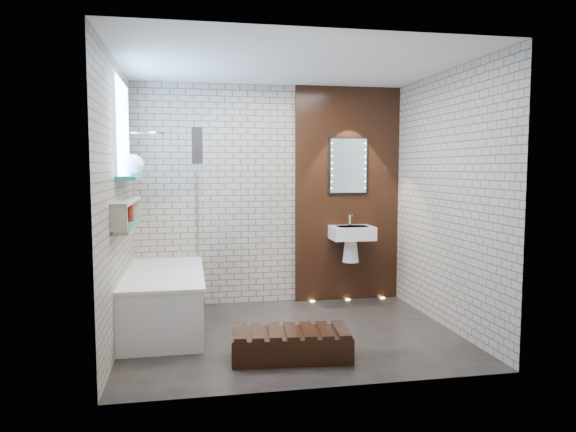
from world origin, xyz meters
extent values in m
plane|color=black|center=(0.00, 0.00, 0.00)|extent=(3.20, 3.20, 0.00)
cube|color=#A0947F|center=(0.00, 1.30, 1.30)|extent=(3.20, 0.04, 2.60)
cube|color=#A0947F|center=(0.00, -1.30, 1.30)|extent=(3.20, 0.04, 2.60)
cube|color=#A0947F|center=(-1.60, 0.00, 1.30)|extent=(0.04, 2.60, 2.60)
cube|color=#A0947F|center=(1.60, 0.00, 1.30)|extent=(0.04, 2.60, 2.60)
plane|color=white|center=(0.00, 0.00, 2.60)|extent=(3.20, 3.20, 0.00)
cube|color=black|center=(0.95, 1.27, 1.30)|extent=(1.30, 0.06, 2.60)
cube|color=#7FADE0|center=(-1.59, 0.35, 2.00)|extent=(0.03, 1.00, 0.90)
cube|color=teal|center=(-1.51, 0.35, 1.53)|extent=(0.18, 1.00, 0.04)
cube|color=teal|center=(-1.53, 0.15, 1.08)|extent=(0.14, 1.30, 0.03)
cube|color=#B2A899|center=(-1.53, 0.15, 1.32)|extent=(0.14, 1.30, 0.03)
cube|color=#B2A899|center=(-1.53, -0.48, 1.20)|extent=(0.14, 0.03, 0.26)
cube|color=#B2A899|center=(-1.53, 0.79, 1.20)|extent=(0.14, 0.03, 0.26)
cube|color=white|center=(-1.23, 0.45, 0.28)|extent=(0.75, 1.70, 0.55)
cube|color=white|center=(-1.23, 0.45, 0.57)|extent=(0.79, 1.74, 0.03)
cylinder|color=silver|center=(-1.08, 1.18, 0.64)|extent=(0.04, 0.04, 0.12)
cube|color=white|center=(-0.87, 0.89, 1.28)|extent=(0.01, 0.78, 1.40)
cube|color=black|center=(-0.87, 0.60, 1.85)|extent=(0.11, 0.28, 0.36)
cylinder|color=silver|center=(-1.30, 0.95, 2.00)|extent=(0.18, 0.18, 0.02)
cube|color=white|center=(0.95, 1.06, 0.85)|extent=(0.50, 0.36, 0.16)
cone|color=white|center=(0.95, 1.11, 0.63)|extent=(0.20, 0.20, 0.28)
cylinder|color=silver|center=(0.95, 1.16, 1.00)|extent=(0.03, 0.03, 0.14)
cube|color=black|center=(0.95, 1.24, 1.65)|extent=(0.50, 0.02, 0.70)
cube|color=silver|center=(0.95, 1.23, 1.65)|extent=(0.45, 0.01, 0.65)
cube|color=black|center=(-0.12, -0.65, 0.11)|extent=(1.04, 0.54, 0.22)
cylinder|color=maroon|center=(-1.53, 0.39, 1.18)|extent=(0.07, 0.07, 0.17)
cylinder|color=#A54619|center=(-1.53, -0.07, 1.15)|extent=(0.05, 0.05, 0.11)
cylinder|color=#A54619|center=(-1.53, -0.15, 1.16)|extent=(0.05, 0.05, 0.12)
cylinder|color=maroon|center=(-1.53, -0.15, 1.16)|extent=(0.05, 0.05, 0.12)
sphere|color=white|center=(-1.50, 0.50, 1.65)|extent=(0.21, 0.21, 0.21)
cylinder|color=#FFD899|center=(0.50, 1.20, 0.01)|extent=(0.06, 0.06, 0.01)
cylinder|color=#FFD899|center=(0.95, 1.20, 0.01)|extent=(0.06, 0.06, 0.01)
cylinder|color=#FFD899|center=(1.40, 1.20, 0.01)|extent=(0.06, 0.06, 0.01)
camera|label=1|loc=(-0.96, -4.99, 1.62)|focal=33.12mm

